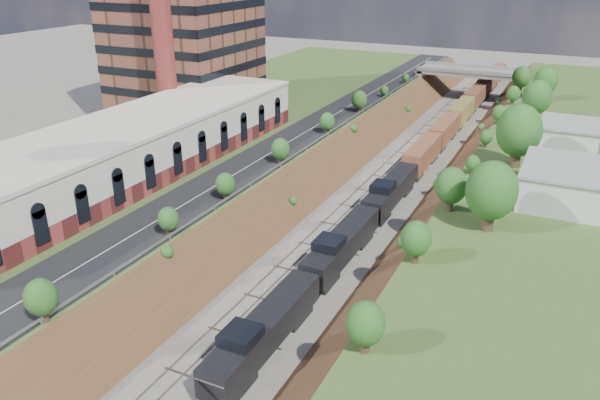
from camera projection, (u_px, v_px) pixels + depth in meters
The scene contains 15 objects.
platform_left at pixel (201, 141), 98.88m from camera, with size 44.00×180.00×5.00m, color #415E26.
embankment_left at pixel (320, 174), 91.04m from camera, with size 7.07×180.00×7.07m, color brown.
embankment_right at pixel (462, 198), 82.23m from camera, with size 7.07×180.00×7.07m, color brown.
rail_left_track at pixel (371, 182), 87.64m from camera, with size 1.58×180.00×0.18m, color gray.
rail_right_track at pixel (404, 188), 85.56m from camera, with size 1.58×180.00×0.18m, color gray.
road at pixel (294, 139), 90.87m from camera, with size 8.00×180.00×0.10m, color black.
guardrail at pixel (317, 140), 88.87m from camera, with size 0.10×171.00×0.70m.
commercial_building at pixel (133, 146), 76.29m from camera, with size 14.30×62.30×7.00m.
smokestack at pixel (160, 2), 87.99m from camera, with size 3.20×3.20×40.00m, color maroon.
overpass at pixel (471, 78), 136.13m from camera, with size 24.50×8.30×7.40m.
white_building_near at pixel (563, 184), 67.86m from camera, with size 9.00×12.00×4.00m, color silver.
white_building_far at pixel (569, 136), 86.38m from camera, with size 8.00×10.00×3.60m, color silver.
tree_right_large at pixel (492, 191), 59.58m from camera, with size 5.25×5.25×7.61m.
tree_left_crest at pixel (142, 236), 55.45m from camera, with size 2.45×2.45×3.55m.
freight_train at pixel (443, 131), 104.20m from camera, with size 2.78×142.28×4.55m.
Camera 1 is at (23.40, -18.23, 31.78)m, focal length 35.00 mm.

